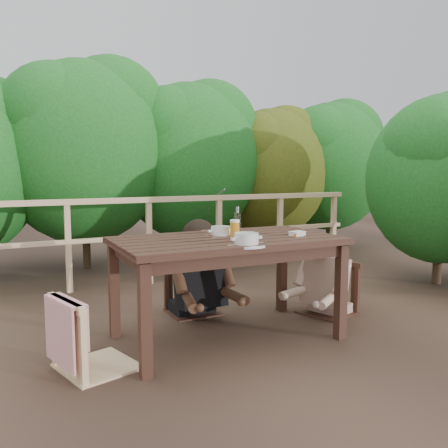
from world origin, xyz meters
name	(u,v)px	position (x,y,z in m)	size (l,w,h in m)	color
ground	(227,338)	(0.00, 0.00, 0.00)	(60.00, 60.00, 0.00)	#473125
table	(227,289)	(0.00, 0.00, 0.39)	(1.70, 0.96, 0.79)	black
chair_left	(96,298)	(-1.03, -0.12, 0.48)	(0.48, 0.48, 0.96)	#DAB284
chair_far	(192,266)	(0.01, 0.72, 0.44)	(0.44, 0.44, 0.88)	black
chair_right	(329,266)	(1.13, 0.16, 0.45)	(0.44, 0.44, 0.89)	black
woman	(191,241)	(0.01, 0.74, 0.67)	(0.54, 0.67, 1.35)	black
diner_right	(332,249)	(1.16, 0.16, 0.60)	(0.48, 0.60, 1.20)	tan
railing	(149,241)	(0.00, 2.00, 0.51)	(5.60, 0.10, 1.01)	#DAB284
hedge_row	(149,128)	(0.40, 3.20, 1.90)	(6.60, 1.60, 3.80)	#18521A
soup_near	(247,240)	(-0.02, -0.35, 0.83)	(0.28, 0.28, 0.09)	white
soup_far	(220,231)	(0.02, 0.15, 0.83)	(0.26, 0.26, 0.09)	silver
bread_roll	(241,237)	(0.03, -0.17, 0.82)	(0.13, 0.10, 0.07)	#AE6C31
beer_glass	(235,229)	(0.08, 0.02, 0.86)	(0.08, 0.08, 0.15)	orange
bottle	(237,222)	(0.14, 0.09, 0.91)	(0.06, 0.06, 0.24)	silver
tumbler	(254,237)	(0.12, -0.22, 0.83)	(0.07, 0.07, 0.08)	white
butter_tub	(297,234)	(0.54, -0.16, 0.81)	(0.12, 0.08, 0.05)	white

